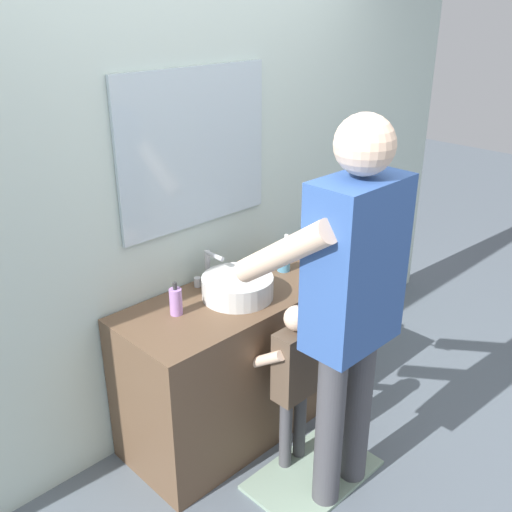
{
  "coord_description": "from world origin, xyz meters",
  "views": [
    {
      "loc": [
        -1.75,
        -1.62,
        2.18
      ],
      "look_at": [
        0.0,
        0.15,
        1.07
      ],
      "focal_mm": 41.2,
      "sensor_mm": 36.0,
      "label": 1
    }
  ],
  "objects_px": {
    "child_toddler": "(293,373)",
    "soap_bottle": "(176,301)",
    "toothbrush_cup": "(284,261)",
    "adult_parent": "(350,288)"
  },
  "relations": [
    {
      "from": "soap_bottle",
      "to": "adult_parent",
      "type": "height_order",
      "value": "adult_parent"
    },
    {
      "from": "toothbrush_cup",
      "to": "child_toddler",
      "type": "height_order",
      "value": "toothbrush_cup"
    },
    {
      "from": "toothbrush_cup",
      "to": "soap_bottle",
      "type": "bearing_deg",
      "value": 177.63
    },
    {
      "from": "toothbrush_cup",
      "to": "soap_bottle",
      "type": "distance_m",
      "value": 0.71
    },
    {
      "from": "toothbrush_cup",
      "to": "child_toddler",
      "type": "xyz_separation_m",
      "value": [
        -0.39,
        -0.43,
        -0.32
      ]
    },
    {
      "from": "adult_parent",
      "to": "child_toddler",
      "type": "bearing_deg",
      "value": 96.95
    },
    {
      "from": "adult_parent",
      "to": "soap_bottle",
      "type": "bearing_deg",
      "value": 115.97
    },
    {
      "from": "child_toddler",
      "to": "soap_bottle",
      "type": "bearing_deg",
      "value": 124.99
    },
    {
      "from": "soap_bottle",
      "to": "child_toddler",
      "type": "height_order",
      "value": "soap_bottle"
    },
    {
      "from": "child_toddler",
      "to": "adult_parent",
      "type": "bearing_deg",
      "value": -83.05
    }
  ]
}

